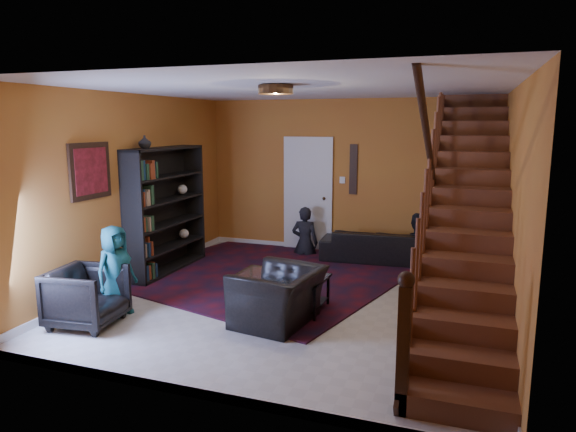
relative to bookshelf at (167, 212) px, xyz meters
name	(u,v)px	position (x,y,z in m)	size (l,w,h in m)	color
floor	(297,299)	(2.40, -0.60, -0.96)	(5.50, 5.50, 0.00)	beige
room	(248,262)	(1.07, 0.73, -0.91)	(5.50, 5.50, 5.50)	#B57428
staircase	(467,206)	(4.53, -0.60, 0.43)	(0.95, 5.02, 3.18)	brown
bookshelf	(167,212)	(0.00, 0.00, 0.00)	(0.35, 1.80, 2.00)	black
door	(308,196)	(1.70, 2.12, 0.06)	(0.82, 0.05, 2.05)	silver
framed_picture	(90,171)	(-0.17, -1.50, 0.79)	(0.04, 0.74, 0.74)	maroon
wall_hanging	(353,169)	(2.55, 2.13, 0.59)	(0.14, 0.03, 0.90)	black
ceiling_fixture	(276,90)	(2.40, -1.40, 1.78)	(0.40, 0.40, 0.10)	#3F2814
rug	(278,268)	(1.65, 0.68, -0.95)	(3.91, 4.47, 0.02)	#470C15
sofa	(376,246)	(3.08, 1.70, -0.69)	(1.87, 0.73, 0.55)	black
armchair_left	(87,297)	(0.35, -2.31, -0.61)	(0.75, 0.77, 0.70)	black
armchair_right	(278,297)	(2.47, -1.50, -0.63)	(1.02, 0.89, 0.66)	black
person_adult_a	(305,243)	(1.77, 1.75, -0.75)	(0.49, 0.32, 1.33)	black
person_adult_b	(416,252)	(3.75, 1.75, -0.75)	(0.65, 0.50, 1.33)	black
person_child	(115,270)	(0.45, -1.90, -0.40)	(0.56, 0.36, 1.14)	#175657
coffee_table	(281,290)	(2.32, -1.03, -0.71)	(1.19, 0.72, 0.44)	black
cup_a	(288,273)	(2.43, -1.05, -0.47)	(0.12, 0.12, 0.10)	#999999
cup_b	(296,274)	(2.53, -1.04, -0.48)	(0.09, 0.09, 0.09)	#999999
bowl	(303,271)	(2.56, -0.85, -0.49)	(0.22, 0.22, 0.05)	#999999
vase	(145,142)	(0.00, -0.50, 1.13)	(0.18, 0.18, 0.19)	#999999
popcorn_bucket	(86,323)	(0.45, -2.46, -0.87)	(0.13, 0.13, 0.15)	red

